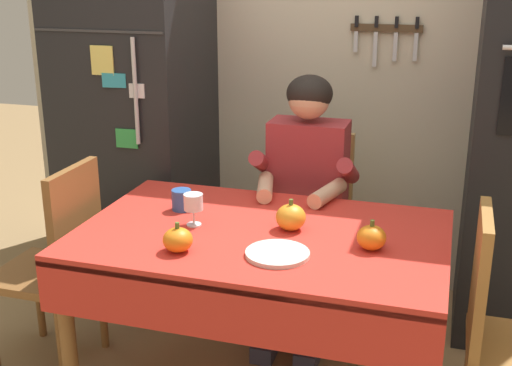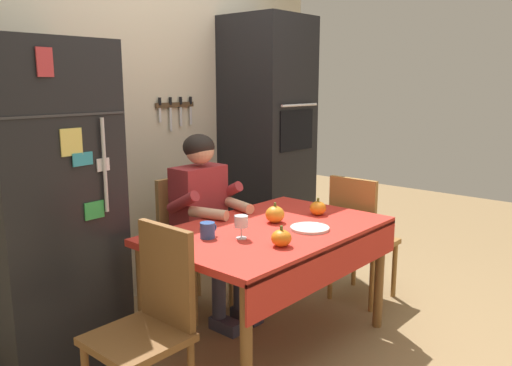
{
  "view_description": "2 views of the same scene",
  "coord_description": "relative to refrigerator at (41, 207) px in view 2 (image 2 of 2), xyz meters",
  "views": [
    {
      "loc": [
        0.66,
        -2.15,
        1.71
      ],
      "look_at": [
        -0.04,
        0.15,
        0.91
      ],
      "focal_mm": 46.26,
      "sensor_mm": 36.0,
      "label": 1
    },
    {
      "loc": [
        -2.24,
        -1.75,
        1.58
      ],
      "look_at": [
        -0.04,
        0.18,
        1.0
      ],
      "focal_mm": 35.93,
      "sensor_mm": 36.0,
      "label": 2
    }
  ],
  "objects": [
    {
      "name": "wine_glass",
      "position": [
        0.68,
        -0.88,
        -0.07
      ],
      "size": [
        0.08,
        0.08,
        0.13
      ],
      "color": "white",
      "rests_on": "dining_table"
    },
    {
      "name": "pumpkin_small",
      "position": [
        1.37,
        -0.91,
        -0.12
      ],
      "size": [
        0.11,
        0.11,
        0.11
      ],
      "color": "orange",
      "rests_on": "dining_table"
    },
    {
      "name": "chair_behind_person",
      "position": [
        0.98,
        -0.09,
        -0.39
      ],
      "size": [
        0.4,
        0.4,
        0.93
      ],
      "color": "tan",
      "rests_on": "ground"
    },
    {
      "name": "coffee_mug",
      "position": [
        0.57,
        -0.73,
        -0.12
      ],
      "size": [
        0.11,
        0.08,
        0.09
      ],
      "color": "#2D569E",
      "rests_on": "dining_table"
    },
    {
      "name": "seated_person",
      "position": [
        0.98,
        -0.28,
        -0.16
      ],
      "size": [
        0.47,
        0.55,
        1.25
      ],
      "color": "#38384C",
      "rests_on": "ground"
    },
    {
      "name": "wall_oven",
      "position": [
        2.0,
        0.04,
        0.15
      ],
      "size": [
        0.6,
        0.64,
        2.1
      ],
      "color": "black",
      "rests_on": "ground"
    },
    {
      "name": "back_wall_assembly",
      "position": [
        1.0,
        0.39,
        0.4
      ],
      "size": [
        3.7,
        0.13,
        2.6
      ],
      "color": "beige",
      "rests_on": "ground"
    },
    {
      "name": "refrigerator",
      "position": [
        0.0,
        0.0,
        0.0
      ],
      "size": [
        0.68,
        0.71,
        1.8
      ],
      "color": "black",
      "rests_on": "ground"
    },
    {
      "name": "serving_tray",
      "position": [
        1.07,
        -1.06,
        -0.15
      ],
      "size": [
        0.23,
        0.23,
        0.02
      ],
      "primitive_type": "cylinder",
      "color": "silver",
      "rests_on": "dining_table"
    },
    {
      "name": "pumpkin_large",
      "position": [
        0.72,
        -1.13,
        -0.12
      ],
      "size": [
        0.11,
        0.11,
        0.11
      ],
      "color": "orange",
      "rests_on": "dining_table"
    },
    {
      "name": "ground_plane",
      "position": [
        0.95,
        -0.96,
        -0.9
      ],
      "size": [
        10.0,
        10.0,
        0.0
      ],
      "primitive_type": "plane",
      "color": "#93754C",
      "rests_on": "ground"
    },
    {
      "name": "chair_right_side",
      "position": [
        1.85,
        -0.94,
        -0.39
      ],
      "size": [
        0.4,
        0.4,
        0.93
      ],
      "color": "#9E6B33",
      "rests_on": "ground"
    },
    {
      "name": "dining_table",
      "position": [
        0.95,
        -0.88,
        -0.24
      ],
      "size": [
        1.4,
        0.9,
        0.74
      ],
      "color": "brown",
      "rests_on": "ground"
    },
    {
      "name": "chair_left_side",
      "position": [
        0.05,
        -0.89,
        -0.39
      ],
      "size": [
        0.4,
        0.4,
        0.93
      ],
      "color": "brown",
      "rests_on": "ground"
    },
    {
      "name": "pumpkin_medium",
      "position": [
        1.05,
        -0.81,
        -0.11
      ],
      "size": [
        0.12,
        0.12,
        0.12
      ],
      "color": "orange",
      "rests_on": "dining_table"
    }
  ]
}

